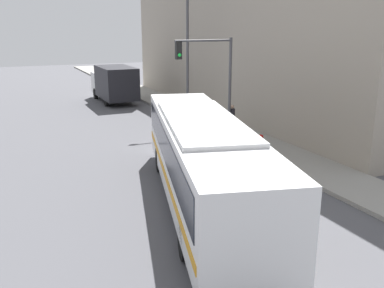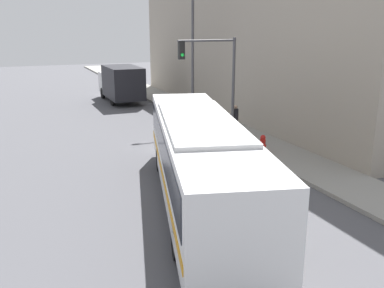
{
  "view_description": "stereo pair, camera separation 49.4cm",
  "coord_description": "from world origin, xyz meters",
  "px_view_note": "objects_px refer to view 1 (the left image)",
  "views": [
    {
      "loc": [
        -6.21,
        -11.0,
        6.02
      ],
      "look_at": [
        0.81,
        4.4,
        1.33
      ],
      "focal_mm": 40.0,
      "sensor_mm": 36.0,
      "label": 1
    },
    {
      "loc": [
        -5.76,
        -11.2,
        6.02
      ],
      "look_at": [
        0.81,
        4.4,
        1.33
      ],
      "focal_mm": 40.0,
      "sensor_mm": 36.0,
      "label": 2
    }
  ],
  "objects_px": {
    "delivery_truck": "(114,83)",
    "parking_meter": "(226,120)",
    "fire_hydrant": "(261,143)",
    "street_lamp": "(184,45)",
    "city_bus": "(202,156)",
    "pedestrian_near_corner": "(232,119)",
    "traffic_light_pole": "(212,70)"
  },
  "relations": [
    {
      "from": "fire_hydrant",
      "to": "traffic_light_pole",
      "type": "height_order",
      "value": "traffic_light_pole"
    },
    {
      "from": "fire_hydrant",
      "to": "street_lamp",
      "type": "bearing_deg",
      "value": 90.07
    },
    {
      "from": "pedestrian_near_corner",
      "to": "street_lamp",
      "type": "bearing_deg",
      "value": 94.24
    },
    {
      "from": "city_bus",
      "to": "pedestrian_near_corner",
      "type": "relative_size",
      "value": 7.75
    },
    {
      "from": "parking_meter",
      "to": "street_lamp",
      "type": "distance_m",
      "value": 6.96
    },
    {
      "from": "delivery_truck",
      "to": "parking_meter",
      "type": "xyz_separation_m",
      "value": [
        2.7,
        -13.81,
        -0.62
      ]
    },
    {
      "from": "traffic_light_pole",
      "to": "city_bus",
      "type": "bearing_deg",
      "value": -118.99
    },
    {
      "from": "city_bus",
      "to": "delivery_truck",
      "type": "relative_size",
      "value": 1.92
    },
    {
      "from": "fire_hydrant",
      "to": "street_lamp",
      "type": "relative_size",
      "value": 0.1
    },
    {
      "from": "parking_meter",
      "to": "pedestrian_near_corner",
      "type": "relative_size",
      "value": 0.72
    },
    {
      "from": "traffic_light_pole",
      "to": "street_lamp",
      "type": "relative_size",
      "value": 0.66
    },
    {
      "from": "traffic_light_pole",
      "to": "pedestrian_near_corner",
      "type": "relative_size",
      "value": 3.25
    },
    {
      "from": "street_lamp",
      "to": "pedestrian_near_corner",
      "type": "bearing_deg",
      "value": -85.76
    },
    {
      "from": "traffic_light_pole",
      "to": "parking_meter",
      "type": "height_order",
      "value": "traffic_light_pole"
    },
    {
      "from": "parking_meter",
      "to": "traffic_light_pole",
      "type": "bearing_deg",
      "value": -175.62
    },
    {
      "from": "delivery_truck",
      "to": "pedestrian_near_corner",
      "type": "height_order",
      "value": "delivery_truck"
    },
    {
      "from": "street_lamp",
      "to": "fire_hydrant",
      "type": "bearing_deg",
      "value": -89.93
    },
    {
      "from": "traffic_light_pole",
      "to": "fire_hydrant",
      "type": "bearing_deg",
      "value": -74.04
    },
    {
      "from": "street_lamp",
      "to": "delivery_truck",
      "type": "bearing_deg",
      "value": 108.57
    },
    {
      "from": "fire_hydrant",
      "to": "pedestrian_near_corner",
      "type": "bearing_deg",
      "value": 83.41
    },
    {
      "from": "parking_meter",
      "to": "street_lamp",
      "type": "xyz_separation_m",
      "value": [
        -0.01,
        5.8,
        3.84
      ]
    },
    {
      "from": "parking_meter",
      "to": "pedestrian_near_corner",
      "type": "xyz_separation_m",
      "value": [
        0.41,
        0.09,
        0.02
      ]
    },
    {
      "from": "city_bus",
      "to": "parking_meter",
      "type": "height_order",
      "value": "city_bus"
    },
    {
      "from": "traffic_light_pole",
      "to": "pedestrian_near_corner",
      "type": "xyz_separation_m",
      "value": [
        1.39,
        0.16,
        -2.8
      ]
    },
    {
      "from": "street_lamp",
      "to": "pedestrian_near_corner",
      "type": "distance_m",
      "value": 6.89
    },
    {
      "from": "delivery_truck",
      "to": "parking_meter",
      "type": "distance_m",
      "value": 14.09
    },
    {
      "from": "fire_hydrant",
      "to": "city_bus",
      "type": "bearing_deg",
      "value": -140.36
    },
    {
      "from": "city_bus",
      "to": "fire_hydrant",
      "type": "relative_size",
      "value": 15.75
    },
    {
      "from": "delivery_truck",
      "to": "fire_hydrant",
      "type": "distance_m",
      "value": 17.53
    },
    {
      "from": "parking_meter",
      "to": "street_lamp",
      "type": "relative_size",
      "value": 0.15
    },
    {
      "from": "fire_hydrant",
      "to": "delivery_truck",
      "type": "bearing_deg",
      "value": 98.89
    },
    {
      "from": "traffic_light_pole",
      "to": "street_lamp",
      "type": "height_order",
      "value": "street_lamp"
    }
  ]
}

